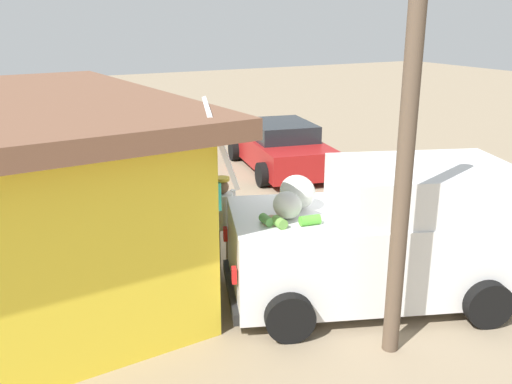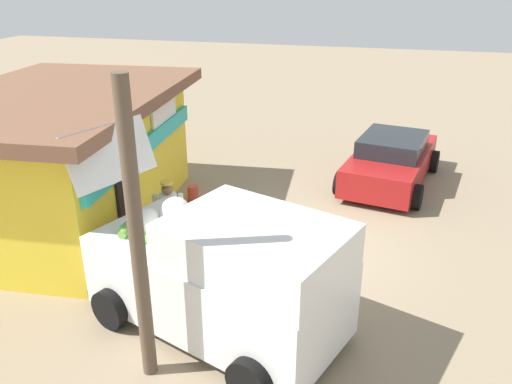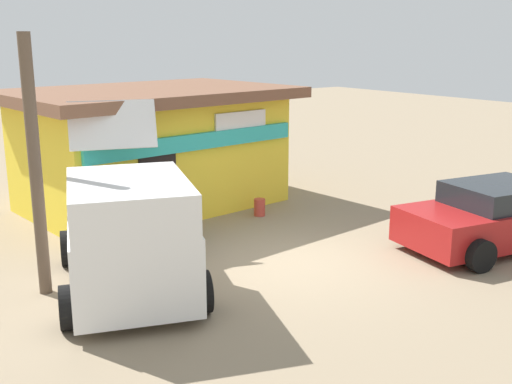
{
  "view_description": "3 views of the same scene",
  "coord_description": "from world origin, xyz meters",
  "px_view_note": "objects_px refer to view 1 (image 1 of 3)",
  "views": [
    {
      "loc": [
        -8.9,
        5.57,
        4.05
      ],
      "look_at": [
        -0.69,
        1.31,
        1.12
      ],
      "focal_mm": 39.97,
      "sensor_mm": 36.0,
      "label": 1
    },
    {
      "loc": [
        -9.18,
        -1.72,
        5.2
      ],
      "look_at": [
        -0.26,
        0.69,
        1.19
      ],
      "focal_mm": 35.98,
      "sensor_mm": 36.0,
      "label": 2
    },
    {
      "loc": [
        -7.02,
        -8.56,
        4.1
      ],
      "look_at": [
        -0.18,
        0.7,
        1.22
      ],
      "focal_mm": 43.7,
      "sensor_mm": 36.0,
      "label": 3
    }
  ],
  "objects_px": {
    "customer_bending": "(268,246)",
    "unloaded_banana_pile": "(150,296)",
    "parked_sedan": "(281,147)",
    "vendor_standing": "(223,220)",
    "delivery_van": "(379,234)",
    "paint_bucket": "(142,218)",
    "storefront_bar": "(16,194)"
  },
  "relations": [
    {
      "from": "paint_bucket",
      "to": "delivery_van",
      "type": "bearing_deg",
      "value": -152.78
    },
    {
      "from": "unloaded_banana_pile",
      "to": "paint_bucket",
      "type": "height_order",
      "value": "unloaded_banana_pile"
    },
    {
      "from": "delivery_van",
      "to": "paint_bucket",
      "type": "height_order",
      "value": "delivery_van"
    },
    {
      "from": "storefront_bar",
      "to": "customer_bending",
      "type": "height_order",
      "value": "storefront_bar"
    },
    {
      "from": "delivery_van",
      "to": "vendor_standing",
      "type": "distance_m",
      "value": 2.44
    },
    {
      "from": "parked_sedan",
      "to": "customer_bending",
      "type": "distance_m",
      "value": 7.44
    },
    {
      "from": "parked_sedan",
      "to": "delivery_van",
      "type": "bearing_deg",
      "value": 161.39
    },
    {
      "from": "parked_sedan",
      "to": "paint_bucket",
      "type": "bearing_deg",
      "value": 118.78
    },
    {
      "from": "customer_bending",
      "to": "unloaded_banana_pile",
      "type": "xyz_separation_m",
      "value": [
        0.6,
        1.56,
        -0.68
      ]
    },
    {
      "from": "vendor_standing",
      "to": "parked_sedan",
      "type": "bearing_deg",
      "value": -37.97
    },
    {
      "from": "vendor_standing",
      "to": "storefront_bar",
      "type": "bearing_deg",
      "value": 70.39
    },
    {
      "from": "parked_sedan",
      "to": "vendor_standing",
      "type": "relative_size",
      "value": 2.62
    },
    {
      "from": "paint_bucket",
      "to": "storefront_bar",
      "type": "bearing_deg",
      "value": 124.39
    },
    {
      "from": "parked_sedan",
      "to": "vendor_standing",
      "type": "xyz_separation_m",
      "value": [
        -5.12,
        3.99,
        0.31
      ]
    },
    {
      "from": "paint_bucket",
      "to": "customer_bending",
      "type": "bearing_deg",
      "value": -169.35
    },
    {
      "from": "paint_bucket",
      "to": "vendor_standing",
      "type": "bearing_deg",
      "value": -167.4
    },
    {
      "from": "delivery_van",
      "to": "paint_bucket",
      "type": "bearing_deg",
      "value": 27.22
    },
    {
      "from": "delivery_van",
      "to": "customer_bending",
      "type": "relative_size",
      "value": 3.12
    },
    {
      "from": "unloaded_banana_pile",
      "to": "delivery_van",
      "type": "bearing_deg",
      "value": -110.16
    },
    {
      "from": "parked_sedan",
      "to": "storefront_bar",
      "type": "bearing_deg",
      "value": 120.73
    },
    {
      "from": "vendor_standing",
      "to": "customer_bending",
      "type": "xyz_separation_m",
      "value": [
        -1.24,
        -0.14,
        -0.02
      ]
    },
    {
      "from": "customer_bending",
      "to": "unloaded_banana_pile",
      "type": "height_order",
      "value": "customer_bending"
    },
    {
      "from": "delivery_van",
      "to": "parked_sedan",
      "type": "relative_size",
      "value": 1.09
    },
    {
      "from": "delivery_van",
      "to": "paint_bucket",
      "type": "xyz_separation_m",
      "value": [
        4.38,
        2.25,
        -0.8
      ]
    },
    {
      "from": "delivery_van",
      "to": "customer_bending",
      "type": "xyz_separation_m",
      "value": [
        0.54,
        1.53,
        -0.09
      ]
    },
    {
      "from": "delivery_van",
      "to": "customer_bending",
      "type": "distance_m",
      "value": 1.63
    },
    {
      "from": "customer_bending",
      "to": "paint_bucket",
      "type": "height_order",
      "value": "customer_bending"
    },
    {
      "from": "vendor_standing",
      "to": "customer_bending",
      "type": "relative_size",
      "value": 1.09
    },
    {
      "from": "vendor_standing",
      "to": "unloaded_banana_pile",
      "type": "relative_size",
      "value": 1.8
    },
    {
      "from": "storefront_bar",
      "to": "paint_bucket",
      "type": "bearing_deg",
      "value": -55.61
    },
    {
      "from": "unloaded_banana_pile",
      "to": "paint_bucket",
      "type": "bearing_deg",
      "value": -14.47
    },
    {
      "from": "vendor_standing",
      "to": "customer_bending",
      "type": "height_order",
      "value": "vendor_standing"
    }
  ]
}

